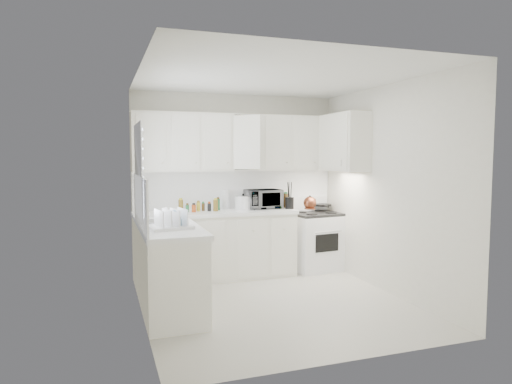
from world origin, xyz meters
name	(u,v)px	position (x,y,z in m)	size (l,w,h in m)	color
floor	(275,303)	(0.00, 0.00, 0.00)	(3.20, 3.20, 0.00)	beige
ceiling	(276,77)	(0.00, 0.00, 2.60)	(3.20, 3.20, 0.00)	white
wall_back	(236,184)	(0.00, 1.60, 1.30)	(3.00, 3.00, 0.00)	silver
wall_front	(347,208)	(0.00, -1.60, 1.30)	(3.00, 3.00, 0.00)	silver
wall_left	(141,196)	(-1.50, 0.00, 1.30)	(3.20, 3.20, 0.00)	silver
wall_right	(388,189)	(1.50, 0.00, 1.30)	(3.20, 3.20, 0.00)	silver
window_blinds	(140,171)	(-1.48, 0.35, 1.55)	(0.06, 0.96, 1.06)	white
lower_cabinets_back	(216,246)	(-0.39, 1.30, 0.45)	(2.22, 0.60, 0.90)	white
lower_cabinets_left	(169,270)	(-1.20, 0.20, 0.45)	(0.60, 1.60, 0.90)	white
countertop_back	(216,213)	(-0.39, 1.29, 0.93)	(2.24, 0.64, 0.05)	white
countertop_left	(169,228)	(-1.19, 0.20, 0.93)	(0.64, 1.62, 0.05)	white
backsplash_back	(237,189)	(0.00, 1.59, 1.23)	(2.98, 0.02, 0.55)	white
backsplash_left	(140,201)	(-1.49, 0.20, 1.23)	(0.02, 1.60, 0.55)	white
upper_cabinets_back	(240,171)	(0.00, 1.44, 1.50)	(3.00, 0.33, 0.80)	white
upper_cabinets_right	(343,171)	(1.33, 0.82, 1.50)	(0.33, 0.90, 0.80)	white
sink	(164,211)	(-1.19, 0.55, 1.07)	(0.42, 0.38, 0.30)	gray
stove	(316,233)	(1.15, 1.28, 0.55)	(0.72, 0.59, 1.10)	white
tea_kettle	(310,202)	(0.97, 1.12, 1.05)	(0.23, 0.20, 0.22)	maroon
frying_pan	(322,204)	(1.33, 1.44, 0.97)	(0.28, 0.48, 0.04)	black
microwave	(263,197)	(0.33, 1.36, 1.12)	(0.50, 0.27, 0.34)	gray
rice_cooker	(243,202)	(0.02, 1.32, 1.06)	(0.23, 0.23, 0.23)	white
paper_towel	(226,199)	(-0.19, 1.52, 1.08)	(0.12, 0.12, 0.27)	white
utensil_crock	(290,195)	(0.68, 1.20, 1.15)	(0.13, 0.13, 0.40)	black
dish_rack	(170,217)	(-1.21, -0.04, 1.07)	(0.44, 0.33, 0.24)	white
spice_left_0	(181,207)	(-0.85, 1.42, 1.02)	(0.06, 0.06, 0.13)	brown
spice_left_1	(188,207)	(-0.78, 1.33, 1.02)	(0.06, 0.06, 0.13)	#246E39
spice_left_2	(192,206)	(-0.70, 1.42, 1.02)	(0.06, 0.06, 0.13)	#B94718
spice_left_3	(198,207)	(-0.62, 1.33, 1.02)	(0.06, 0.06, 0.13)	gold
spice_left_4	(202,206)	(-0.55, 1.42, 1.02)	(0.06, 0.06, 0.13)	#4E3616
spice_left_5	(209,206)	(-0.47, 1.33, 1.02)	(0.06, 0.06, 0.13)	black
spice_left_6	(213,205)	(-0.40, 1.42, 1.02)	(0.06, 0.06, 0.13)	brown
spice_left_7	(220,206)	(-0.32, 1.33, 1.02)	(0.06, 0.06, 0.13)	#246E39
sauce_right_0	(276,201)	(0.58, 1.46, 1.05)	(0.06, 0.06, 0.19)	#B94718
sauce_right_1	(281,201)	(0.64, 1.40, 1.05)	(0.06, 0.06, 0.19)	gold
sauce_right_2	(283,201)	(0.69, 1.46, 1.05)	(0.06, 0.06, 0.19)	#4E3616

